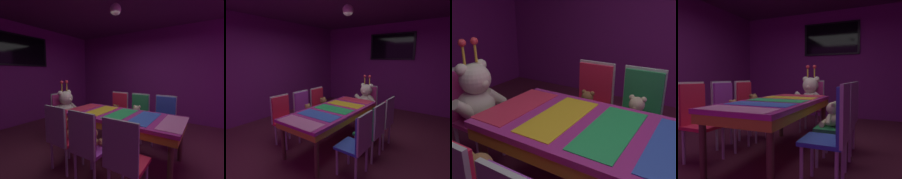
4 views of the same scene
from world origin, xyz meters
TOP-DOWN VIEW (x-y plane):
  - ground_plane at (0.00, 0.00)m, footprint 7.90×7.90m
  - wall_back at (0.00, 3.20)m, footprint 5.20×0.12m
  - banquet_table at (0.00, 0.00)m, footprint 0.90×2.02m
  - chair_left_0 at (-0.88, -0.52)m, footprint 0.42×0.41m
  - chair_left_1 at (-0.86, 0.02)m, footprint 0.42×0.41m
  - teddy_left_1 at (-0.72, 0.02)m, footprint 0.22×0.28m
  - chair_left_2 at (-0.85, 0.52)m, footprint 0.42×0.41m
  - teddy_left_2 at (-0.70, 0.52)m, footprint 0.26×0.33m
  - chair_right_0 at (0.87, -0.53)m, footprint 0.42×0.41m
  - chair_right_1 at (0.86, 0.02)m, footprint 0.42×0.41m
  - teddy_right_1 at (0.71, 0.02)m, footprint 0.24×0.32m
  - chair_right_2 at (0.84, 0.53)m, footprint 0.42×0.41m
  - teddy_right_2 at (0.70, 0.53)m, footprint 0.21×0.27m
  - throne_chair at (0.00, 1.54)m, footprint 0.41×0.42m
  - king_teddy_bear at (0.00, 1.38)m, footprint 0.64×0.49m
  - wall_tv at (0.00, 3.11)m, footprint 1.44×0.06m

SIDE VIEW (x-z plane):
  - ground_plane at x=0.00m, z-range 0.00..0.00m
  - teddy_right_2 at x=0.70m, z-range 0.44..0.70m
  - teddy_left_1 at x=-0.72m, z-range 0.44..0.70m
  - teddy_right_1 at x=0.71m, z-range 0.44..0.74m
  - teddy_left_2 at x=-0.70m, z-range 0.44..0.75m
  - chair_left_0 at x=-0.88m, z-range 0.10..1.09m
  - chair_left_1 at x=-0.86m, z-range 0.10..1.09m
  - chair_left_2 at x=-0.85m, z-range 0.10..1.09m
  - chair_right_0 at x=0.87m, z-range 0.10..1.09m
  - chair_right_1 at x=0.86m, z-range 0.10..1.09m
  - chair_right_2 at x=0.84m, z-range 0.10..1.09m
  - throne_chair at x=0.00m, z-range 0.10..1.09m
  - banquet_table at x=0.00m, z-range 0.28..1.03m
  - king_teddy_bear at x=0.00m, z-range 0.31..1.13m
  - wall_back at x=0.00m, z-range 0.00..2.80m
  - wall_tv at x=0.00m, z-range 1.63..2.47m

